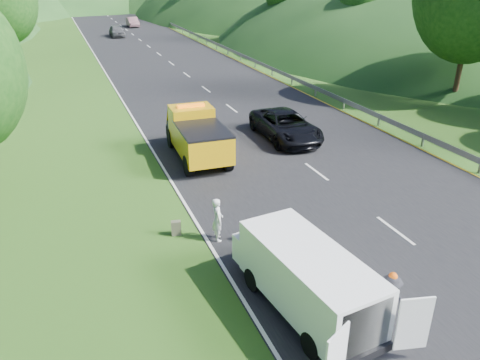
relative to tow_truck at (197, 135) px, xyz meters
name	(u,v)px	position (x,y,z in m)	size (l,w,h in m)	color
ground	(300,221)	(1.88, -7.92, -1.27)	(320.00, 320.00, 0.00)	#38661E
road_surface	(159,54)	(4.88, 32.08, -1.26)	(14.00, 200.00, 0.02)	black
guardrail	(191,37)	(12.18, 44.58, -1.27)	(0.06, 140.00, 1.52)	gray
tree_line_right	(253,27)	(24.88, 52.08, -1.27)	(14.00, 140.00, 14.00)	#2D5B1B
hills_backdrop	(101,1)	(8.38, 126.78, -1.27)	(201.00, 288.60, 44.00)	#2D5B23
tow_truck	(197,135)	(0.00, 0.00, 0.00)	(2.49, 6.11, 2.59)	black
white_van	(305,276)	(-0.53, -12.60, -0.09)	(3.20, 6.09, 2.08)	black
woman	(218,240)	(-1.62, -8.08, -1.27)	(0.61, 0.44, 1.67)	silver
child	(253,243)	(-0.49, -8.74, -1.27)	(0.48, 0.37, 0.99)	tan
worker	(385,322)	(1.38, -13.97, -1.27)	(1.03, 0.59, 1.59)	black
suitcase	(176,228)	(-2.96, -7.19, -0.98)	(0.36, 0.20, 0.58)	#585642
spare_tire	(378,337)	(0.82, -14.38, -1.27)	(0.69, 0.69, 0.20)	black
passing_suv	(285,139)	(5.58, 0.97, -1.27)	(2.65, 5.74, 1.60)	black
dist_car_a	(117,37)	(2.45, 48.44, -1.27)	(1.87, 4.65, 1.58)	#434448
dist_car_b	(133,27)	(6.52, 59.65, -1.27)	(1.59, 4.56, 1.50)	brown
dist_car_c	(107,12)	(5.71, 88.72, -1.27)	(2.18, 5.36, 1.55)	#994D4C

